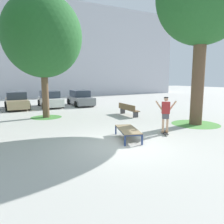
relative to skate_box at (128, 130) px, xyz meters
name	(u,v)px	position (x,y,z in m)	size (l,w,h in m)	color
ground_plane	(125,145)	(-0.58, -0.73, -0.41)	(120.00, 120.00, 0.00)	#B7B5AD
building_facade	(53,50)	(2.63, 26.17, 6.57)	(42.69, 4.00, 13.98)	silver
skate_box	(128,130)	(0.00, 0.00, 0.00)	(1.28, 2.04, 0.46)	navy
skateboard	(165,133)	(2.02, -0.08, -0.34)	(0.58, 0.79, 0.09)	black
skater	(166,112)	(2.02, -0.08, 0.66)	(0.90, 0.57, 1.69)	tan
grass_patch_near_right	(195,124)	(5.18, 0.90, -0.41)	(2.72, 2.72, 0.01)	#519342
tree_mid_back	(43,36)	(-2.12, 7.25, 4.95)	(5.12, 5.12, 8.07)	brown
grass_patch_mid_back	(46,117)	(-2.12, 7.25, -0.41)	(2.09, 2.09, 0.01)	#47893D
car_tan	(17,101)	(-3.60, 12.90, 0.28)	(1.93, 4.21, 1.50)	tan
car_white	(50,100)	(-0.67, 12.97, 0.28)	(2.00, 4.24, 1.50)	silver
car_grey	(80,98)	(2.25, 12.77, 0.28)	(1.99, 4.24, 1.50)	slate
park_bench	(128,109)	(3.30, 5.34, 0.03)	(0.55, 2.42, 0.83)	brown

